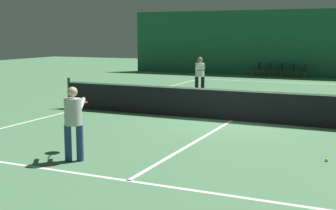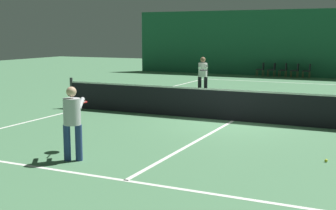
{
  "view_description": "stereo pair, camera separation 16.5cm",
  "coord_description": "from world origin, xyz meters",
  "px_view_note": "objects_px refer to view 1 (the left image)",
  "views": [
    {
      "loc": [
        3.99,
        -13.45,
        2.61
      ],
      "look_at": [
        -0.66,
        -3.2,
        0.89
      ],
      "focal_mm": 50.0,
      "sensor_mm": 36.0,
      "label": 1
    },
    {
      "loc": [
        4.14,
        -13.38,
        2.61
      ],
      "look_at": [
        -0.66,
        -3.2,
        0.89
      ],
      "focal_mm": 50.0,
      "sensor_mm": 36.0,
      "label": 2
    }
  ],
  "objects_px": {
    "courtside_chair_3": "(291,69)",
    "tennis_ball": "(327,160)",
    "courtside_chair_4": "(303,70)",
    "player_far": "(200,73)",
    "tennis_net": "(232,104)",
    "player_near": "(74,118)",
    "courtside_chair_0": "(257,68)",
    "courtside_chair_1": "(268,69)",
    "courtside_chair_2": "(280,69)"
  },
  "relations": [
    {
      "from": "courtside_chair_3",
      "to": "tennis_ball",
      "type": "distance_m",
      "value": 19.04
    },
    {
      "from": "courtside_chair_4",
      "to": "courtside_chair_3",
      "type": "bearing_deg",
      "value": -90.0
    },
    {
      "from": "player_far",
      "to": "tennis_net",
      "type": "bearing_deg",
      "value": 7.12
    },
    {
      "from": "player_near",
      "to": "courtside_chair_3",
      "type": "distance_m",
      "value": 20.71
    },
    {
      "from": "player_far",
      "to": "player_near",
      "type": "bearing_deg",
      "value": -16.25
    },
    {
      "from": "player_near",
      "to": "courtside_chair_3",
      "type": "bearing_deg",
      "value": -28.37
    },
    {
      "from": "tennis_net",
      "to": "tennis_ball",
      "type": "bearing_deg",
      "value": -49.05
    },
    {
      "from": "courtside_chair_4",
      "to": "tennis_ball",
      "type": "bearing_deg",
      "value": 9.93
    },
    {
      "from": "courtside_chair_4",
      "to": "courtside_chair_0",
      "type": "bearing_deg",
      "value": -90.0
    },
    {
      "from": "courtside_chair_1",
      "to": "courtside_chair_2",
      "type": "distance_m",
      "value": 0.69
    },
    {
      "from": "courtside_chair_3",
      "to": "tennis_ball",
      "type": "bearing_deg",
      "value": 11.98
    },
    {
      "from": "courtside_chair_4",
      "to": "courtside_chair_1",
      "type": "bearing_deg",
      "value": -90.0
    },
    {
      "from": "courtside_chair_2",
      "to": "courtside_chair_3",
      "type": "height_order",
      "value": "same"
    },
    {
      "from": "courtside_chair_0",
      "to": "courtside_chair_2",
      "type": "distance_m",
      "value": 1.38
    },
    {
      "from": "courtside_chair_1",
      "to": "courtside_chair_3",
      "type": "height_order",
      "value": "same"
    },
    {
      "from": "player_near",
      "to": "courtside_chair_1",
      "type": "distance_m",
      "value": 20.7
    },
    {
      "from": "courtside_chair_2",
      "to": "tennis_ball",
      "type": "distance_m",
      "value": 19.19
    },
    {
      "from": "courtside_chair_0",
      "to": "courtside_chair_1",
      "type": "relative_size",
      "value": 1.0
    },
    {
      "from": "courtside_chair_0",
      "to": "player_near",
      "type": "bearing_deg",
      "value": 3.42
    },
    {
      "from": "player_near",
      "to": "courtside_chair_2",
      "type": "distance_m",
      "value": 20.69
    },
    {
      "from": "player_far",
      "to": "courtside_chair_0",
      "type": "bearing_deg",
      "value": 156.92
    },
    {
      "from": "tennis_ball",
      "to": "courtside_chair_3",
      "type": "bearing_deg",
      "value": 101.98
    },
    {
      "from": "tennis_net",
      "to": "player_far",
      "type": "bearing_deg",
      "value": 120.07
    },
    {
      "from": "courtside_chair_0",
      "to": "courtside_chair_2",
      "type": "bearing_deg",
      "value": 90.0
    },
    {
      "from": "player_near",
      "to": "courtside_chair_1",
      "type": "bearing_deg",
      "value": -24.54
    },
    {
      "from": "courtside_chair_0",
      "to": "player_far",
      "type": "bearing_deg",
      "value": -0.14
    },
    {
      "from": "tennis_net",
      "to": "courtside_chair_2",
      "type": "height_order",
      "value": "tennis_net"
    },
    {
      "from": "tennis_net",
      "to": "courtside_chair_3",
      "type": "xyz_separation_m",
      "value": [
        -0.84,
        15.03,
        -0.03
      ]
    },
    {
      "from": "courtside_chair_1",
      "to": "tennis_ball",
      "type": "bearing_deg",
      "value": 15.98
    },
    {
      "from": "tennis_ball",
      "to": "player_near",
      "type": "bearing_deg",
      "value": -156.6
    },
    {
      "from": "player_far",
      "to": "courtside_chair_4",
      "type": "xyz_separation_m",
      "value": [
        2.79,
        9.96,
        -0.46
      ]
    },
    {
      "from": "courtside_chair_2",
      "to": "courtside_chair_3",
      "type": "relative_size",
      "value": 1.0
    },
    {
      "from": "courtside_chair_4",
      "to": "tennis_net",
      "type": "bearing_deg",
      "value": 0.57
    },
    {
      "from": "tennis_net",
      "to": "courtside_chair_2",
      "type": "distance_m",
      "value": 15.11
    },
    {
      "from": "courtside_chair_0",
      "to": "tennis_ball",
      "type": "distance_m",
      "value": 19.57
    },
    {
      "from": "courtside_chair_0",
      "to": "courtside_chair_3",
      "type": "xyz_separation_m",
      "value": [
        2.07,
        0.0,
        0.0
      ]
    },
    {
      "from": "courtside_chair_3",
      "to": "courtside_chair_4",
      "type": "height_order",
      "value": "same"
    },
    {
      "from": "courtside_chair_4",
      "to": "tennis_ball",
      "type": "relative_size",
      "value": 12.73
    },
    {
      "from": "courtside_chair_0",
      "to": "courtside_chair_4",
      "type": "xyz_separation_m",
      "value": [
        2.77,
        0.0,
        0.0
      ]
    },
    {
      "from": "courtside_chair_3",
      "to": "tennis_ball",
      "type": "xyz_separation_m",
      "value": [
        3.95,
        -18.62,
        -0.45
      ]
    },
    {
      "from": "player_far",
      "to": "courtside_chair_0",
      "type": "xyz_separation_m",
      "value": [
        0.02,
        9.96,
        -0.46
      ]
    },
    {
      "from": "courtside_chair_3",
      "to": "tennis_ball",
      "type": "relative_size",
      "value": 12.73
    },
    {
      "from": "tennis_net",
      "to": "tennis_ball",
      "type": "xyz_separation_m",
      "value": [
        3.11,
        -3.58,
        -0.48
      ]
    },
    {
      "from": "tennis_ball",
      "to": "player_far",
      "type": "bearing_deg",
      "value": 124.93
    },
    {
      "from": "courtside_chair_0",
      "to": "tennis_net",
      "type": "bearing_deg",
      "value": 10.97
    },
    {
      "from": "courtside_chair_2",
      "to": "tennis_ball",
      "type": "xyz_separation_m",
      "value": [
        4.64,
        -18.62,
        -0.45
      ]
    },
    {
      "from": "courtside_chair_0",
      "to": "courtside_chair_3",
      "type": "relative_size",
      "value": 1.0
    },
    {
      "from": "courtside_chair_3",
      "to": "courtside_chair_2",
      "type": "bearing_deg",
      "value": -90.0
    },
    {
      "from": "courtside_chair_2",
      "to": "player_far",
      "type": "bearing_deg",
      "value": -8.04
    },
    {
      "from": "player_far",
      "to": "courtside_chair_4",
      "type": "relative_size",
      "value": 1.94
    }
  ]
}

